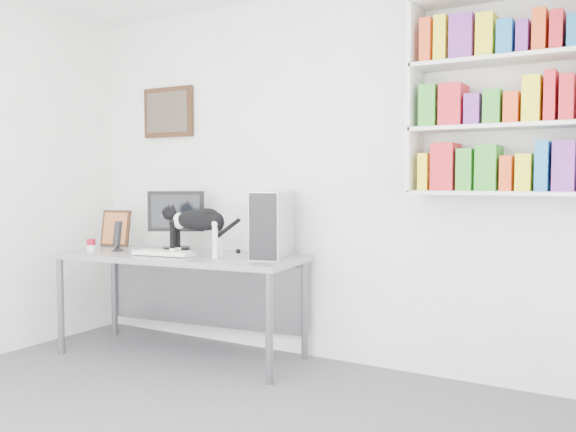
{
  "coord_description": "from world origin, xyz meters",
  "views": [
    {
      "loc": [
        2.21,
        -2.0,
        1.33
      ],
      "look_at": [
        0.14,
        1.53,
        1.09
      ],
      "focal_mm": 38.0,
      "sensor_mm": 36.0,
      "label": 1
    }
  ],
  "objects": [
    {
      "name": "soup_can",
      "position": [
        -1.47,
        1.26,
        0.82
      ],
      "size": [
        0.07,
        0.07,
        0.1
      ],
      "primitive_type": "cylinder",
      "rotation": [
        0.0,
        0.0,
        0.02
      ],
      "color": "#A40E22",
      "rests_on": "desk"
    },
    {
      "name": "pc_tower",
      "position": [
        -0.08,
        1.69,
        1.01
      ],
      "size": [
        0.32,
        0.51,
        0.47
      ],
      "primitive_type": "cube",
      "rotation": [
        0.0,
        0.0,
        0.26
      ],
      "color": "silver",
      "rests_on": "desk"
    },
    {
      "name": "cat",
      "position": [
        -0.55,
        1.42,
        0.96
      ],
      "size": [
        0.59,
        0.22,
        0.36
      ],
      "primitive_type": null,
      "rotation": [
        0.0,
        0.0,
        0.11
      ],
      "color": "black",
      "rests_on": "desk"
    },
    {
      "name": "keyboard",
      "position": [
        -0.82,
        1.37,
        0.79
      ],
      "size": [
        0.47,
        0.24,
        0.03
      ],
      "primitive_type": "cube",
      "rotation": [
        0.0,
        0.0,
        0.14
      ],
      "color": "white",
      "rests_on": "desk"
    },
    {
      "name": "leaning_print",
      "position": [
        -1.59,
        1.63,
        0.93
      ],
      "size": [
        0.27,
        0.16,
        0.31
      ],
      "primitive_type": "cube",
      "rotation": [
        0.0,
        0.0,
        0.27
      ],
      "color": "#412415",
      "rests_on": "desk"
    },
    {
      "name": "room",
      "position": [
        0.0,
        0.0,
        1.35
      ],
      "size": [
        4.01,
        4.01,
        2.7
      ],
      "color": "#5A5A60",
      "rests_on": "ground"
    },
    {
      "name": "bookshelf",
      "position": [
        1.4,
        1.85,
        1.85
      ],
      "size": [
        1.03,
        0.28,
        1.24
      ],
      "primitive_type": "cube",
      "color": "white",
      "rests_on": "room"
    },
    {
      "name": "wall_art",
      "position": [
        -1.3,
        1.97,
        1.9
      ],
      "size": [
        0.52,
        0.04,
        0.42
      ],
      "primitive_type": "cube",
      "color": "#412415",
      "rests_on": "room"
    },
    {
      "name": "desk",
      "position": [
        -0.78,
        1.5,
        0.39
      ],
      "size": [
        1.94,
        0.95,
        0.78
      ],
      "primitive_type": "cube",
      "rotation": [
        0.0,
        0.0,
        0.12
      ],
      "color": "gray",
      "rests_on": "room"
    },
    {
      "name": "monitor",
      "position": [
        -1.0,
        1.71,
        1.01
      ],
      "size": [
        0.49,
        0.41,
        0.47
      ],
      "primitive_type": "cube",
      "rotation": [
        0.0,
        0.0,
        0.52
      ],
      "color": "black",
      "rests_on": "desk"
    },
    {
      "name": "speaker",
      "position": [
        -1.31,
        1.38,
        0.9
      ],
      "size": [
        0.12,
        0.12,
        0.24
      ],
      "primitive_type": "cylinder",
      "rotation": [
        0.0,
        0.0,
        -0.11
      ],
      "color": "black",
      "rests_on": "desk"
    }
  ]
}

